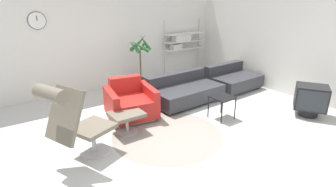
# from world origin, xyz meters

# --- Properties ---
(ground_plane) EXTENTS (12.00, 12.00, 0.00)m
(ground_plane) POSITION_xyz_m (0.00, 0.00, 0.00)
(ground_plane) COLOR silver
(wall_back) EXTENTS (12.00, 0.09, 2.80)m
(wall_back) POSITION_xyz_m (-0.00, 2.91, 1.40)
(wall_back) COLOR silver
(wall_back) RESTS_ON ground_plane
(wall_right) EXTENTS (0.06, 12.00, 2.80)m
(wall_right) POSITION_xyz_m (3.37, 0.00, 1.40)
(wall_right) COLOR silver
(wall_right) RESTS_ON ground_plane
(round_rug) EXTENTS (1.84, 1.84, 0.01)m
(round_rug) POSITION_xyz_m (-0.11, -0.05, 0.00)
(round_rug) COLOR gray
(round_rug) RESTS_ON ground_plane
(lounge_chair) EXTENTS (1.03, 0.81, 1.18)m
(lounge_chair) POSITION_xyz_m (-1.56, 0.01, 0.68)
(lounge_chair) COLOR #BCBCC1
(lounge_chair) RESTS_ON ground_plane
(ottoman) EXTENTS (0.53, 0.45, 0.36)m
(ottoman) POSITION_xyz_m (-0.61, 0.40, 0.28)
(ottoman) COLOR #BCBCC1
(ottoman) RESTS_ON ground_plane
(armchair_red) EXTENTS (0.99, 0.99, 0.73)m
(armchair_red) POSITION_xyz_m (-0.27, 0.93, 0.28)
(armchair_red) COLOR silver
(armchair_red) RESTS_ON ground_plane
(couch_low) EXTENTS (1.61, 0.96, 0.59)m
(couch_low) POSITION_xyz_m (1.07, 0.99, 0.22)
(couch_low) COLOR black
(couch_low) RESTS_ON ground_plane
(couch_second) EXTENTS (1.30, 0.94, 0.59)m
(couch_second) POSITION_xyz_m (2.62, 0.99, 0.22)
(couch_second) COLOR black
(couch_second) RESTS_ON ground_plane
(side_table) EXTENTS (0.39, 0.39, 0.43)m
(side_table) POSITION_xyz_m (1.11, -0.10, 0.38)
(side_table) COLOR black
(side_table) RESTS_ON ground_plane
(crt_television) EXTENTS (0.69, 0.72, 0.60)m
(crt_television) POSITION_xyz_m (2.59, -0.99, 0.34)
(crt_television) COLOR black
(crt_television) RESTS_ON ground_plane
(potted_plant) EXTENTS (0.60, 0.61, 1.37)m
(potted_plant) POSITION_xyz_m (0.76, 2.39, 0.69)
(potted_plant) COLOR #333338
(potted_plant) RESTS_ON ground_plane
(shelf_unit) EXTENTS (1.30, 0.28, 1.60)m
(shelf_unit) POSITION_xyz_m (2.30, 2.68, 1.01)
(shelf_unit) COLOR #BCBCC1
(shelf_unit) RESTS_ON ground_plane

